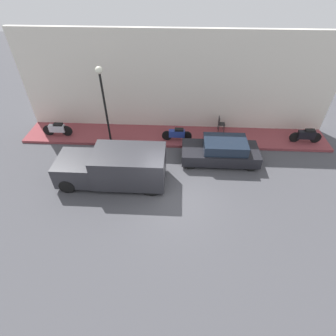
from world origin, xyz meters
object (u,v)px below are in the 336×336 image
object	(u,v)px
scooter_silver	(57,129)
streetlamp	(102,91)
parked_car	(221,151)
cafe_chair	(220,123)
motorcycle_black	(306,135)
delivery_van	(113,167)
motorcycle_blue	(177,134)

from	to	relation	value
scooter_silver	streetlamp	size ratio (longest dim) A/B	0.41
scooter_silver	streetlamp	world-z (taller)	streetlamp
parked_car	cafe_chair	distance (m)	2.84
motorcycle_black	cafe_chair	xyz separation A→B (m)	(1.00, 4.93, 0.09)
parked_car	motorcycle_black	size ratio (longest dim) A/B	2.25
motorcycle_black	streetlamp	world-z (taller)	streetlamp
delivery_van	cafe_chair	xyz separation A→B (m)	(4.76, -5.69, -0.22)
motorcycle_blue	scooter_silver	world-z (taller)	scooter_silver
delivery_van	motorcycle_blue	bearing A→B (deg)	-40.21
motorcycle_black	motorcycle_blue	world-z (taller)	motorcycle_black
delivery_van	streetlamp	size ratio (longest dim) A/B	1.20
motorcycle_blue	streetlamp	xyz separation A→B (m)	(-0.17, 4.01, 2.69)
motorcycle_black	cafe_chair	bearing A→B (deg)	78.53
parked_car	streetlamp	size ratio (longest dim) A/B	0.94
motorcycle_black	scooter_silver	bearing A→B (deg)	90.16
delivery_van	cafe_chair	size ratio (longest dim) A/B	5.50
parked_car	motorcycle_blue	distance (m)	2.94
parked_car	delivery_van	world-z (taller)	delivery_van
delivery_van	motorcycle_blue	distance (m)	4.69
delivery_van	motorcycle_blue	xyz separation A→B (m)	(3.57, -3.02, -0.34)
scooter_silver	cafe_chair	world-z (taller)	cafe_chair
cafe_chair	motorcycle_blue	bearing A→B (deg)	114.04
parked_car	delivery_van	distance (m)	5.80
parked_car	motorcycle_black	xyz separation A→B (m)	(1.83, -5.16, -0.02)
parked_car	streetlamp	xyz separation A→B (m)	(1.46, 6.45, 2.64)
motorcycle_black	scooter_silver	xyz separation A→B (m)	(-0.04, 14.90, -0.01)
delivery_van	streetlamp	bearing A→B (deg)	16.21
motorcycle_blue	cafe_chair	xyz separation A→B (m)	(1.19, -2.67, 0.12)
motorcycle_black	delivery_van	bearing A→B (deg)	109.51
delivery_van	cafe_chair	world-z (taller)	delivery_van
parked_car	delivery_van	xyz separation A→B (m)	(-1.94, 5.46, 0.29)
parked_car	motorcycle_blue	xyz separation A→B (m)	(1.63, 2.44, -0.05)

